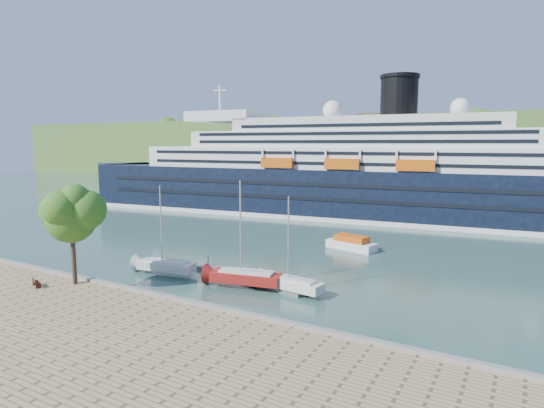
{
  "coord_description": "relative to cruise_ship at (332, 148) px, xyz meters",
  "views": [
    {
      "loc": [
        31.48,
        -29.42,
        14.69
      ],
      "look_at": [
        -2.22,
        30.0,
        5.47
      ],
      "focal_mm": 30.0,
      "sensor_mm": 36.0,
      "label": 1
    }
  ],
  "objects": [
    {
      "name": "tender_launch",
      "position": [
        13.99,
        -26.79,
        -12.67
      ],
      "size": [
        7.51,
        4.1,
        1.97
      ],
      "primitive_type": null,
      "rotation": [
        0.0,
        0.0,
        -0.25
      ],
      "color": "#CA520B",
      "rests_on": "ground"
    },
    {
      "name": "sailboat_red",
      "position": [
        10.43,
        -48.16,
        -8.42
      ],
      "size": [
        8.4,
        3.84,
        10.47
      ],
      "primitive_type": null,
      "rotation": [
        0.0,
        0.0,
        0.2
      ],
      "color": "maroon",
      "rests_on": "ground"
    },
    {
      "name": "park_bench",
      "position": [
        -5.51,
        -60.39,
        -12.17
      ],
      "size": [
        1.63,
        1.13,
        0.97
      ],
      "primitive_type": null,
      "rotation": [
        0.0,
        0.0,
        -0.38
      ],
      "color": "#4A2715",
      "rests_on": "promenade"
    },
    {
      "name": "promenade_tree",
      "position": [
        -3.2,
        -57.92,
        -7.33
      ],
      "size": [
        6.43,
        6.43,
        10.65
      ],
      "primitive_type": null,
      "color": "#38691B",
      "rests_on": "promenade"
    },
    {
      "name": "ground",
      "position": [
        3.35,
        -56.42,
        -13.66
      ],
      "size": [
        400.0,
        400.0,
        0.0
      ],
      "primitive_type": "plane",
      "color": "#2D5048",
      "rests_on": "ground"
    },
    {
      "name": "sailboat_white_far",
      "position": [
        15.3,
        -47.35,
        -9.08
      ],
      "size": [
        7.27,
        2.82,
        9.15
      ],
      "primitive_type": null,
      "rotation": [
        0.0,
        0.0,
        -0.12
      ],
      "color": "silver",
      "rests_on": "ground"
    },
    {
      "name": "far_hillside",
      "position": [
        3.35,
        88.58,
        -1.66
      ],
      "size": [
        400.0,
        50.0,
        24.0
      ],
      "primitive_type": "cube",
      "color": "#3B5F26",
      "rests_on": "ground"
    },
    {
      "name": "cruise_ship",
      "position": [
        0.0,
        0.0,
        0.0
      ],
      "size": [
        122.83,
        30.42,
        27.32
      ],
      "primitive_type": null,
      "rotation": [
        0.0,
        0.0,
        0.11
      ],
      "color": "black",
      "rests_on": "ground"
    },
    {
      "name": "floating_pontoon",
      "position": [
        8.3,
        -45.67,
        -13.47
      ],
      "size": [
        17.21,
        5.57,
        0.38
      ],
      "primitive_type": null,
      "rotation": [
        0.0,
        0.0,
        -0.21
      ],
      "color": "#68635C",
      "rests_on": "ground"
    },
    {
      "name": "quay_coping",
      "position": [
        3.35,
        -56.62,
        -12.51
      ],
      "size": [
        220.0,
        0.5,
        0.3
      ],
      "primitive_type": "cube",
      "color": "slate",
      "rests_on": "promenade"
    },
    {
      "name": "sailboat_white_near",
      "position": [
        0.06,
        -48.61,
        -8.86
      ],
      "size": [
        7.65,
        3.16,
        9.59
      ],
      "primitive_type": null,
      "rotation": [
        0.0,
        0.0,
        0.15
      ],
      "color": "silver",
      "rests_on": "ground"
    }
  ]
}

